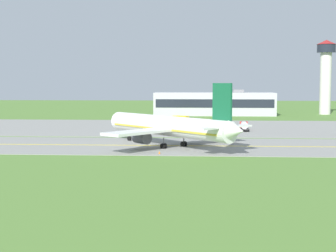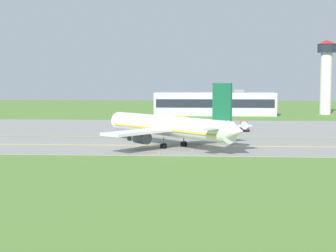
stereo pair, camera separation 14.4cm
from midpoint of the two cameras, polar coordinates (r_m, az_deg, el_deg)
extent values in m
plane|color=#517A33|center=(103.40, -1.37, -2.23)|extent=(500.00, 500.00, 0.00)
cube|color=gray|center=(103.40, -1.37, -2.21)|extent=(240.00, 28.00, 0.10)
cube|color=gray|center=(144.77, 4.04, -0.16)|extent=(140.00, 52.00, 0.10)
cube|color=yellow|center=(103.39, -1.37, -2.18)|extent=(220.00, 0.60, 0.01)
cylinder|color=white|center=(101.47, -0.11, 0.02)|extent=(26.35, 27.38, 4.00)
cone|color=white|center=(115.99, -5.88, 0.61)|extent=(4.54, 4.50, 3.80)
cone|color=white|center=(88.15, 7.57, -0.52)|extent=(4.67, 4.66, 3.40)
cube|color=gold|center=(101.51, -0.11, -0.27)|extent=(24.53, 25.46, 0.36)
cube|color=#1E232D|center=(114.13, -5.26, 0.90)|extent=(3.70, 3.65, 0.70)
cube|color=white|center=(94.55, -3.22, -0.66)|extent=(13.08, 14.74, 0.50)
cylinder|color=#47474C|center=(97.48, -2.97, -1.32)|extent=(4.01, 4.05, 2.30)
cylinder|color=black|center=(98.76, -3.53, -1.24)|extent=(1.69, 1.63, 2.10)
cube|color=white|center=(105.55, 4.20, -0.08)|extent=(14.99, 12.64, 0.50)
cylinder|color=#47474C|center=(105.76, 2.66, -0.82)|extent=(4.01, 4.05, 2.30)
cylinder|color=black|center=(106.94, 2.08, -0.76)|extent=(1.69, 1.63, 2.10)
cube|color=#145938|center=(90.15, 6.01, 2.71)|extent=(3.32, 3.46, 6.50)
cube|color=white|center=(88.03, 4.63, -0.23)|extent=(5.72, 6.12, 0.30)
cube|color=white|center=(92.62, 7.45, 0.00)|extent=(6.22, 5.56, 0.30)
cylinder|color=slate|center=(111.99, -4.38, -0.99)|extent=(0.24, 0.24, 1.65)
cylinder|color=black|center=(112.08, -4.37, -1.41)|extent=(1.01, 1.04, 1.10)
cylinder|color=slate|center=(98.58, -0.53, -1.78)|extent=(0.24, 0.24, 1.65)
cylinder|color=black|center=(98.50, -0.65, -2.27)|extent=(1.01, 1.04, 1.10)
cylinder|color=black|center=(98.85, -0.41, -2.24)|extent=(1.01, 1.04, 1.10)
cylinder|color=slate|center=(101.93, 1.73, -1.56)|extent=(0.24, 0.24, 1.65)
cylinder|color=black|center=(101.85, 1.61, -2.03)|extent=(1.01, 1.04, 1.10)
cylinder|color=black|center=(102.21, 1.84, -2.01)|extent=(1.01, 1.04, 1.10)
cube|color=yellow|center=(156.95, 0.58, 0.78)|extent=(2.58, 2.65, 1.80)
cube|color=#1E232D|center=(157.36, 0.35, 0.90)|extent=(1.07, 1.63, 0.81)
cube|color=yellow|center=(155.25, 1.49, 0.77)|extent=(4.68, 4.00, 2.00)
cylinder|color=orange|center=(156.88, 0.58, 1.14)|extent=(0.20, 0.20, 0.18)
cylinder|color=black|center=(156.21, 0.37, 0.37)|extent=(0.92, 0.73, 0.90)
cylinder|color=black|center=(157.85, 0.78, 0.42)|extent=(0.92, 0.73, 0.90)
cylinder|color=black|center=(154.00, 1.53, 0.30)|extent=(0.92, 0.73, 0.90)
cylinder|color=black|center=(155.74, 1.96, 0.35)|extent=(0.92, 0.73, 0.90)
cube|color=silver|center=(127.00, 3.71, -0.22)|extent=(2.69, 2.68, 1.80)
cube|color=#1E232D|center=(126.41, 3.95, -0.10)|extent=(1.44, 1.33, 0.81)
cube|color=silver|center=(129.42, 2.75, -0.43)|extent=(4.66, 4.81, 0.40)
cylinder|color=orange|center=(126.91, 3.71, 0.23)|extent=(0.20, 0.20, 0.18)
cylinder|color=black|center=(127.77, 4.04, -0.67)|extent=(0.83, 0.87, 0.90)
cylinder|color=black|center=(126.42, 3.38, -0.72)|extent=(0.83, 0.87, 0.90)
cylinder|color=black|center=(130.84, 2.83, -0.53)|extent=(0.83, 0.87, 0.90)
cylinder|color=black|center=(129.45, 2.13, -0.58)|extent=(0.83, 0.87, 0.90)
cube|color=red|center=(137.04, 8.38, 0.11)|extent=(2.05, 1.86, 1.80)
cube|color=#1E232D|center=(137.77, 8.37, 0.27)|extent=(1.84, 0.17, 0.81)
cylinder|color=silver|center=(134.03, 8.45, 0.11)|extent=(1.92, 4.25, 1.80)
cube|color=#383838|center=(134.12, 8.44, -0.33)|extent=(2.22, 4.26, 0.24)
cylinder|color=orange|center=(136.96, 8.39, 0.53)|extent=(0.20, 0.20, 0.18)
cylinder|color=black|center=(137.08, 7.96, -0.32)|extent=(0.33, 0.91, 0.90)
cylinder|color=black|center=(137.19, 8.79, -0.33)|extent=(0.33, 0.91, 0.90)
cylinder|color=black|center=(133.26, 8.01, -0.47)|extent=(0.33, 0.91, 0.90)
cylinder|color=black|center=(133.37, 8.91, -0.48)|extent=(0.33, 0.91, 0.90)
cube|color=#B2B2B7|center=(198.84, 5.14, 2.46)|extent=(46.17, 12.77, 8.74)
cube|color=#1E232D|center=(192.39, 5.19, 2.51)|extent=(44.32, 0.10, 3.14)
cube|color=slate|center=(199.13, 7.82, 3.87)|extent=(4.00, 4.00, 1.20)
cylinder|color=silver|center=(212.56, 17.10, 4.53)|extent=(4.40, 4.40, 24.35)
cylinder|color=#1E232D|center=(212.95, 17.20, 8.24)|extent=(7.20, 7.20, 3.20)
cone|color=maroon|center=(213.12, 17.22, 8.91)|extent=(7.60, 7.60, 1.80)
cone|color=orange|center=(91.35, -1.01, -3.00)|extent=(0.44, 0.44, 0.60)
camera|label=1|loc=(0.07, -90.04, 0.00)|focal=54.75mm
camera|label=2|loc=(0.07, 89.96, 0.00)|focal=54.75mm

